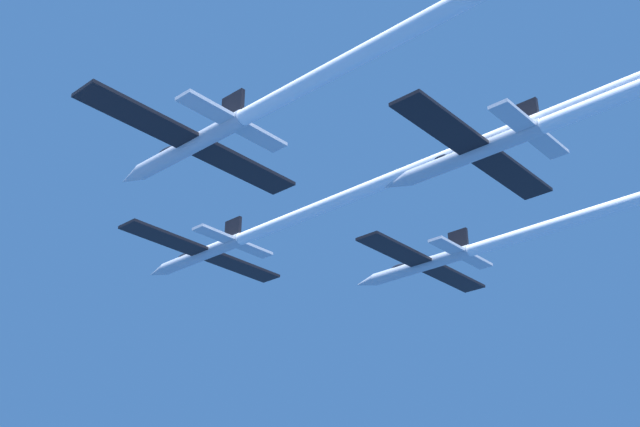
% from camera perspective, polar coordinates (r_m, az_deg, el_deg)
% --- Properties ---
extents(jet_lead, '(20.91, 61.56, 3.46)m').
position_cam_1_polar(jet_lead, '(76.32, -0.60, 0.22)').
color(jet_lead, '#B2BAC6').
extents(jet_left_wing, '(20.91, 61.13, 3.46)m').
position_cam_1_polar(jet_left_wing, '(54.47, 1.73, 10.91)').
color(jet_left_wing, '#B2BAC6').
extents(jet_right_wing, '(20.91, 58.49, 3.46)m').
position_cam_1_polar(jet_right_wing, '(80.78, 16.28, -0.96)').
color(jet_right_wing, '#B2BAC6').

